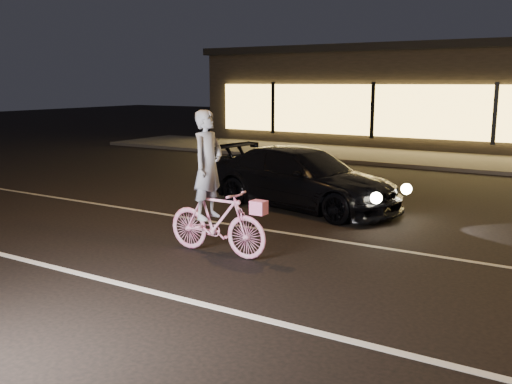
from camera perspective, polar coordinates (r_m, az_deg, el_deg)
The scene contains 6 objects.
ground at distance 8.04m, azimuth 4.96°, elevation -8.63°, with size 90.00×90.00×0.00m, color black.
lane_stripe_near at distance 6.82m, azimuth -0.81°, elevation -12.24°, with size 60.00×0.12×0.01m, color silver.
lane_stripe_far at distance 9.79m, azimuth 10.22°, elevation -5.15°, with size 60.00×0.10×0.01m, color gray.
sidewalk at distance 20.25m, azimuth 21.67°, elevation 2.70°, with size 30.00×4.00×0.12m, color #383533.
cyclist at distance 8.96m, azimuth -4.19°, elevation -1.21°, with size 1.80×0.62×2.27m.
sedan at distance 12.33m, azimuth 4.70°, elevation 1.37°, with size 4.71×2.56×1.30m.
Camera 1 is at (3.35, -6.80, 2.69)m, focal length 40.00 mm.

